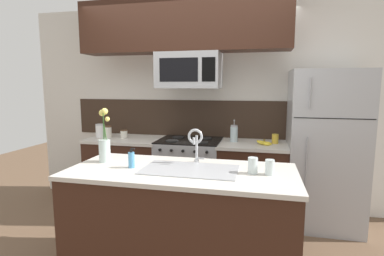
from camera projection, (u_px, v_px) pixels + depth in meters
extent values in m
plane|color=brown|center=(168.00, 248.00, 2.93)|extent=(10.00, 10.00, 0.00)
cube|color=silver|center=(219.00, 107.00, 3.91)|extent=(5.20, 0.10, 2.60)
cube|color=#332319|center=(195.00, 118.00, 3.95)|extent=(3.38, 0.01, 0.48)
cube|color=#381E14|center=(127.00, 173.00, 3.92)|extent=(0.92, 0.62, 0.88)
cube|color=beige|center=(126.00, 139.00, 3.86)|extent=(0.95, 0.65, 0.03)
cube|color=#381E14|center=(252.00, 182.00, 3.56)|extent=(0.77, 0.62, 0.88)
cube|color=beige|center=(253.00, 145.00, 3.50)|extent=(0.80, 0.65, 0.03)
cube|color=#A8AAAF|center=(190.00, 177.00, 3.73)|extent=(0.76, 0.62, 0.91)
cube|color=black|center=(190.00, 140.00, 3.67)|extent=(0.76, 0.62, 0.01)
cylinder|color=black|center=(172.00, 141.00, 3.58)|extent=(0.15, 0.15, 0.01)
cylinder|color=black|center=(202.00, 142.00, 3.49)|extent=(0.15, 0.15, 0.01)
cylinder|color=black|center=(178.00, 137.00, 3.84)|extent=(0.15, 0.15, 0.01)
cylinder|color=black|center=(206.00, 138.00, 3.76)|extent=(0.15, 0.15, 0.01)
cylinder|color=black|center=(160.00, 150.00, 3.43)|extent=(0.03, 0.02, 0.03)
cylinder|color=black|center=(171.00, 150.00, 3.39)|extent=(0.03, 0.02, 0.03)
cylinder|color=black|center=(183.00, 151.00, 3.36)|extent=(0.03, 0.02, 0.03)
cylinder|color=black|center=(195.00, 152.00, 3.33)|extent=(0.03, 0.02, 0.03)
cylinder|color=black|center=(207.00, 152.00, 3.30)|extent=(0.03, 0.02, 0.03)
cube|color=#A8AAAF|center=(189.00, 71.00, 3.53)|extent=(0.74, 0.40, 0.41)
cube|color=black|center=(178.00, 70.00, 3.35)|extent=(0.45, 0.00, 0.26)
cube|color=black|center=(209.00, 69.00, 3.28)|extent=(0.15, 0.00, 0.26)
cube|color=#381E14|center=(182.00, 26.00, 3.45)|extent=(2.46, 0.34, 0.60)
cube|color=#A8AAAF|center=(324.00, 149.00, 3.35)|extent=(0.78, 0.72, 1.75)
cube|color=black|center=(334.00, 119.00, 2.95)|extent=(0.75, 0.00, 0.01)
cylinder|color=#99999E|center=(310.00, 93.00, 2.95)|extent=(0.01, 0.01, 0.31)
cylinder|color=#99999E|center=(306.00, 169.00, 3.06)|extent=(0.01, 0.01, 0.66)
cylinder|color=silver|center=(100.00, 131.00, 3.91)|extent=(0.11, 0.11, 0.16)
cylinder|color=#B2B2B7|center=(100.00, 125.00, 3.90)|extent=(0.11, 0.11, 0.02)
cylinder|color=silver|center=(108.00, 132.00, 3.90)|extent=(0.08, 0.08, 0.13)
cylinder|color=#4C331E|center=(108.00, 127.00, 3.89)|extent=(0.08, 0.08, 0.01)
cylinder|color=silver|center=(124.00, 134.00, 3.85)|extent=(0.09, 0.09, 0.09)
cylinder|color=#4C331E|center=(124.00, 130.00, 3.85)|extent=(0.09, 0.09, 0.01)
ellipsoid|color=yellow|center=(263.00, 143.00, 3.40)|extent=(0.16, 0.13, 0.06)
ellipsoid|color=yellow|center=(264.00, 143.00, 3.42)|extent=(0.18, 0.08, 0.07)
ellipsoid|color=yellow|center=(264.00, 143.00, 3.40)|extent=(0.17, 0.04, 0.06)
ellipsoid|color=yellow|center=(265.00, 143.00, 3.42)|extent=(0.18, 0.09, 0.06)
ellipsoid|color=yellow|center=(265.00, 143.00, 3.40)|extent=(0.16, 0.12, 0.05)
cylinder|color=brown|center=(264.00, 140.00, 3.40)|extent=(0.02, 0.02, 0.03)
cylinder|color=silver|center=(234.00, 134.00, 3.59)|extent=(0.09, 0.09, 0.18)
cylinder|color=#A3A3AA|center=(234.00, 126.00, 3.58)|extent=(0.08, 0.08, 0.02)
cylinder|color=#A3A3AA|center=(234.00, 123.00, 3.58)|extent=(0.01, 0.01, 0.05)
sphere|color=#A3A3AA|center=(234.00, 120.00, 3.57)|extent=(0.02, 0.02, 0.02)
cylinder|color=gold|center=(275.00, 139.00, 3.48)|extent=(0.08, 0.08, 0.11)
cube|color=#381E14|center=(181.00, 225.00, 2.48)|extent=(1.80, 0.78, 0.88)
cube|color=beige|center=(181.00, 171.00, 2.41)|extent=(1.83, 0.81, 0.03)
cube|color=#ADAFB5|center=(190.00, 169.00, 2.39)|extent=(0.76, 0.43, 0.01)
cube|color=#ADAFB5|center=(169.00, 177.00, 2.44)|extent=(0.30, 0.33, 0.15)
cube|color=#ADAFB5|center=(211.00, 181.00, 2.37)|extent=(0.30, 0.33, 0.15)
cylinder|color=#B7BABF|center=(197.00, 161.00, 2.64)|extent=(0.04, 0.04, 0.02)
cylinder|color=#B7BABF|center=(197.00, 148.00, 2.62)|extent=(0.02, 0.02, 0.22)
torus|color=#B7BABF|center=(195.00, 136.00, 2.56)|extent=(0.13, 0.02, 0.13)
cylinder|color=#B7BABF|center=(194.00, 141.00, 2.51)|extent=(0.02, 0.02, 0.06)
cube|color=#B7BABF|center=(200.00, 158.00, 2.63)|extent=(0.07, 0.01, 0.01)
cylinder|color=#4C93C6|center=(131.00, 160.00, 2.45)|extent=(0.05, 0.05, 0.13)
cylinder|color=black|center=(131.00, 151.00, 2.44)|extent=(0.02, 0.02, 0.02)
cube|color=black|center=(133.00, 149.00, 2.44)|extent=(0.03, 0.01, 0.01)
cylinder|color=silver|center=(253.00, 166.00, 2.29)|extent=(0.07, 0.07, 0.13)
cylinder|color=silver|center=(270.00, 167.00, 2.26)|extent=(0.07, 0.07, 0.12)
cylinder|color=silver|center=(105.00, 151.00, 2.63)|extent=(0.10, 0.10, 0.20)
cylinder|color=silver|center=(105.00, 158.00, 2.64)|extent=(0.09, 0.09, 0.06)
cylinder|color=#386B2D|center=(103.00, 134.00, 2.64)|extent=(0.04, 0.05, 0.37)
sphere|color=#EFE066|center=(102.00, 113.00, 2.63)|extent=(0.06, 0.06, 0.06)
cylinder|color=#386B2D|center=(105.00, 133.00, 2.63)|extent=(0.01, 0.03, 0.39)
sphere|color=#EFE066|center=(105.00, 111.00, 2.61)|extent=(0.06, 0.06, 0.06)
cylinder|color=#386B2D|center=(106.00, 137.00, 2.62)|extent=(0.04, 0.02, 0.32)
sphere|color=#EFE066|center=(107.00, 119.00, 2.60)|extent=(0.04, 0.04, 0.04)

